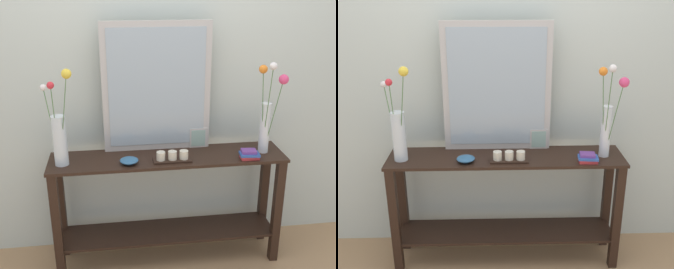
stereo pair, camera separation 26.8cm
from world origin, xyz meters
TOP-DOWN VIEW (x-y plane):
  - ground_plane at (0.00, 0.00)m, footprint 7.00×6.00m
  - wall_back at (0.00, 0.29)m, footprint 6.40×0.08m
  - console_table at (0.00, 0.00)m, footprint 1.54×0.34m
  - mirror_leaning at (-0.05, 0.14)m, footprint 0.71×0.03m
  - tall_vase_left at (-0.67, -0.04)m, footprint 0.20×0.18m
  - vase_right at (0.64, -0.03)m, footprint 0.18×0.17m
  - candle_tray at (0.02, -0.08)m, footprint 0.24×0.09m
  - picture_frame_small at (0.23, 0.13)m, footprint 0.12×0.01m
  - decorative_bowl at (-0.26, -0.08)m, footprint 0.12×0.12m
  - book_stack at (0.52, -0.10)m, footprint 0.13×0.10m

SIDE VIEW (x-z plane):
  - ground_plane at x=0.00m, z-range -0.02..0.00m
  - console_table at x=0.00m, z-range 0.09..0.87m
  - decorative_bowl at x=-0.26m, z-range 0.79..0.83m
  - book_stack at x=0.52m, z-range 0.79..0.84m
  - candle_tray at x=0.02m, z-range 0.78..0.85m
  - picture_frame_small at x=0.23m, z-range 0.79..0.92m
  - tall_vase_left at x=-0.67m, z-range 0.68..1.31m
  - vase_right at x=0.64m, z-range 0.73..1.36m
  - mirror_leaning at x=-0.05m, z-range 0.79..1.64m
  - wall_back at x=0.00m, z-range 0.00..2.70m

